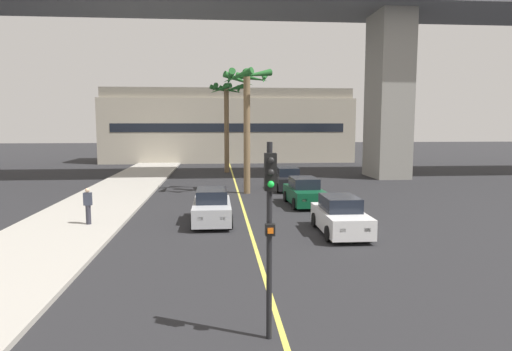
% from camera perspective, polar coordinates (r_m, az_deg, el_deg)
% --- Properties ---
extents(sidewalk_left, '(4.80, 80.00, 0.15)m').
position_cam_1_polar(sidewalk_left, '(19.63, -24.72, -7.27)').
color(sidewalk_left, '#ADA89E').
rests_on(sidewalk_left, ground).
extents(lane_stripe_center, '(0.14, 56.00, 0.01)m').
position_cam_1_polar(lane_stripe_center, '(26.36, -1.88, -3.41)').
color(lane_stripe_center, '#DBCC4C').
rests_on(lane_stripe_center, ground).
extents(bridge_overpass, '(84.16, 8.00, 18.02)m').
position_cam_1_polar(bridge_overpass, '(38.96, -1.12, 21.28)').
color(bridge_overpass, slate).
rests_on(bridge_overpass, ground).
extents(pier_building_backdrop, '(29.81, 8.04, 8.74)m').
position_cam_1_polar(pier_building_backdrop, '(55.98, -3.56, 6.27)').
color(pier_building_backdrop, '#BCB29E').
rests_on(pier_building_backdrop, ground).
extents(car_queue_front, '(1.94, 4.16, 1.56)m').
position_cam_1_polar(car_queue_front, '(25.48, 6.15, -2.16)').
color(car_queue_front, '#0C4728').
rests_on(car_queue_front, ground).
extents(car_queue_second, '(1.84, 4.10, 1.56)m').
position_cam_1_polar(car_queue_second, '(20.94, -5.62, -4.05)').
color(car_queue_second, '#B7BABF').
rests_on(car_queue_second, ground).
extents(car_queue_third, '(1.86, 4.11, 1.56)m').
position_cam_1_polar(car_queue_third, '(19.15, 10.67, -5.13)').
color(car_queue_third, white).
rests_on(car_queue_third, ground).
extents(car_queue_fourth, '(1.94, 4.15, 1.56)m').
position_cam_1_polar(car_queue_fourth, '(31.33, 4.07, -0.51)').
color(car_queue_fourth, black).
rests_on(car_queue_fourth, ground).
extents(traffic_light_median_near, '(0.24, 0.37, 4.20)m').
position_cam_1_polar(traffic_light_median_near, '(9.26, 1.76, -4.95)').
color(traffic_light_median_near, black).
rests_on(traffic_light_median_near, ground).
extents(palm_tree_near_median, '(3.31, 3.42, 8.13)m').
position_cam_1_polar(palm_tree_near_median, '(29.45, -1.21, 9.92)').
color(palm_tree_near_median, brown).
rests_on(palm_tree_near_median, ground).
extents(palm_tree_mid_median, '(3.36, 3.46, 8.37)m').
position_cam_1_polar(palm_tree_mid_median, '(42.58, -3.77, 9.02)').
color(palm_tree_mid_median, brown).
rests_on(palm_tree_mid_median, ground).
extents(pedestrian_near_crosswalk, '(0.34, 0.22, 1.62)m').
position_cam_1_polar(pedestrian_near_crosswalk, '(21.18, -20.55, -3.56)').
color(pedestrian_near_crosswalk, '#2D2D38').
rests_on(pedestrian_near_crosswalk, sidewalk_left).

